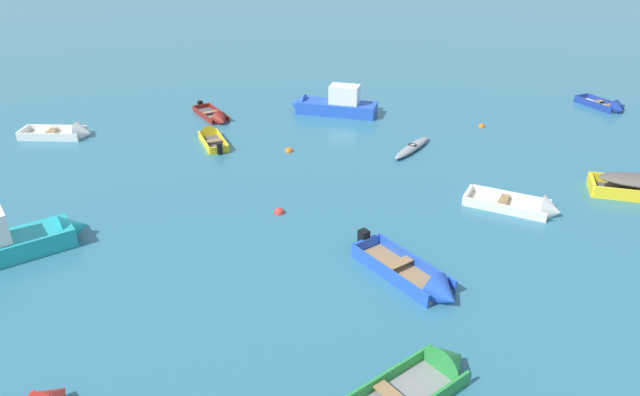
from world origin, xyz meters
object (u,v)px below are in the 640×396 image
rowboat_white_center (533,208)px  motor_launch_blue_near_right (331,104)px  rowboat_deep_blue_back_row_right (609,107)px  rowboat_white_foreground_center (71,134)px  motor_launch_turquoise_outer_right (9,241)px  mooring_buoy_midfield (279,213)px  rowboat_blue_outer_left (421,282)px  rowboat_green_back_row_left (430,376)px  mooring_buoy_between_boats_left (289,151)px  rowboat_maroon_cluster_outer (217,118)px  kayak_grey_far_left (412,147)px  rowboat_yellow_near_camera (210,137)px  mooring_buoy_between_boats_right (481,127)px

rowboat_white_center → motor_launch_blue_near_right: 15.39m
rowboat_white_center → motor_launch_blue_near_right: bearing=113.9°
rowboat_deep_blue_back_row_right → rowboat_white_foreground_center: size_ratio=0.84×
motor_launch_turquoise_outer_right → mooring_buoy_midfield: bearing=9.8°
rowboat_blue_outer_left → rowboat_white_center: bearing=35.2°
rowboat_white_foreground_center → rowboat_green_back_row_left: 25.18m
mooring_buoy_between_boats_left → rowboat_green_back_row_left: bearing=-83.1°
motor_launch_turquoise_outer_right → rowboat_maroon_cluster_outer: bearing=61.7°
motor_launch_turquoise_outer_right → rowboat_blue_outer_left: (14.45, -4.33, -0.38)m
rowboat_maroon_cluster_outer → rowboat_white_foreground_center: (-8.05, -1.51, 0.05)m
kayak_grey_far_left → rowboat_maroon_cluster_outer: rowboat_maroon_cluster_outer is taller
rowboat_white_center → mooring_buoy_midfield: (-10.66, 1.61, -0.19)m
motor_launch_turquoise_outer_right → rowboat_yellow_near_camera: 12.94m
rowboat_yellow_near_camera → mooring_buoy_between_boats_left: size_ratio=7.87×
mooring_buoy_between_boats_left → mooring_buoy_between_boats_right: 11.74m
motor_launch_turquoise_outer_right → mooring_buoy_between_boats_left: motor_launch_turquoise_outer_right is taller
rowboat_blue_outer_left → rowboat_deep_blue_back_row_right: size_ratio=1.32×
rowboat_deep_blue_back_row_right → mooring_buoy_between_boats_left: rowboat_deep_blue_back_row_right is taller
rowboat_yellow_near_camera → kayak_grey_far_left: 11.05m
rowboat_blue_outer_left → kayak_grey_far_left: bearing=74.5°
motor_launch_blue_near_right → rowboat_white_center: bearing=-66.1°
rowboat_deep_blue_back_row_right → rowboat_white_center: bearing=-133.2°
rowboat_white_center → rowboat_blue_outer_left: rowboat_blue_outer_left is taller
rowboat_white_foreground_center → motor_launch_blue_near_right: (15.10, 1.79, 0.38)m
rowboat_white_foreground_center → rowboat_white_center: bearing=-29.9°
rowboat_deep_blue_back_row_right → kayak_grey_far_left: bearing=-162.5°
motor_launch_blue_near_right → mooring_buoy_between_boats_right: (8.28, -3.76, -0.59)m
rowboat_blue_outer_left → rowboat_maroon_cluster_outer: (-6.93, 18.26, -0.08)m
mooring_buoy_midfield → kayak_grey_far_left: bearing=37.4°
motor_launch_turquoise_outer_right → rowboat_deep_blue_back_row_right: (32.00, 12.08, -0.44)m
rowboat_white_foreground_center → kayak_grey_far_left: bearing=-14.9°
motor_launch_turquoise_outer_right → rowboat_white_foreground_center: (-0.53, 12.42, -0.41)m
motor_launch_turquoise_outer_right → motor_launch_blue_near_right: (14.57, 14.21, -0.03)m
kayak_grey_far_left → mooring_buoy_midfield: kayak_grey_far_left is taller
rowboat_deep_blue_back_row_right → rowboat_maroon_cluster_outer: bearing=175.7°
mooring_buoy_between_boats_right → rowboat_white_foreground_center: bearing=175.2°
motor_launch_turquoise_outer_right → rowboat_deep_blue_back_row_right: motor_launch_turquoise_outer_right is taller
rowboat_blue_outer_left → mooring_buoy_between_boats_left: (-3.17, 12.78, -0.24)m
rowboat_blue_outer_left → kayak_grey_far_left: size_ratio=1.49×
rowboat_white_center → rowboat_blue_outer_left: 7.76m
rowboat_yellow_near_camera → rowboat_blue_outer_left: rowboat_blue_outer_left is taller
mooring_buoy_midfield → rowboat_yellow_near_camera: bearing=108.2°
mooring_buoy_midfield → rowboat_blue_outer_left: bearing=-54.7°
rowboat_green_back_row_left → rowboat_maroon_cluster_outer: bearing=104.5°
rowboat_blue_outer_left → mooring_buoy_between_boats_right: 17.00m
rowboat_yellow_near_camera → rowboat_green_back_row_left: 20.30m
kayak_grey_far_left → rowboat_deep_blue_back_row_right: 14.94m
rowboat_maroon_cluster_outer → rowboat_blue_outer_left: bearing=-69.2°
mooring_buoy_between_boats_left → rowboat_yellow_near_camera: bearing=150.7°
rowboat_white_center → mooring_buoy_between_boats_right: (2.05, 10.31, -0.19)m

